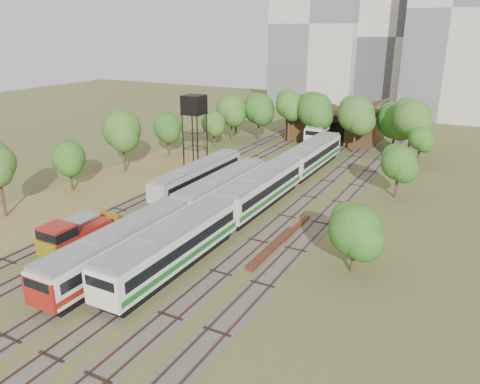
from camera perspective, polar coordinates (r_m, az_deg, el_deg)
The scene contains 18 objects.
ground at distance 41.72m, azimuth -11.88°, elevation -9.66°, with size 240.00×240.00×0.00m, color #475123.
dry_grass_patch at distance 58.68m, azimuth -20.49°, elevation -1.78°, with size 14.00×60.00×0.04m, color brown.
tracks at distance 61.38m, azimuth 2.60°, elevation 0.41°, with size 24.60×80.00×0.19m.
railcar_red_set at distance 47.97m, azimuth -7.46°, elevation -2.75°, with size 3.10×34.58×3.84m.
railcar_green_set at distance 54.74m, azimuth 2.55°, elevation 0.37°, with size 3.30×52.08×4.08m.
railcar_rear at distance 89.21m, azimuth 10.59°, elevation 7.49°, with size 3.23×16.08×4.01m.
shunter_locomotive at distance 46.24m, azimuth -19.61°, elevation -5.19°, with size 2.61×8.10×3.41m.
old_grey_coach at distance 61.17m, azimuth -5.12°, elevation 2.04°, with size 2.71×18.00×3.34m.
water_tower at distance 70.95m, azimuth -5.63°, elevation 10.35°, with size 3.07×3.07×10.62m.
rail_pile_near at distance 45.02m, azimuth 4.01°, elevation -6.76°, with size 0.66×9.94×0.33m, color #542818.
rail_pile_far at distance 49.56m, azimuth 6.84°, elevation -4.38°, with size 0.45×7.15×0.23m, color #542818.
maintenance_shed at distance 90.68m, azimuth 11.63°, elevation 8.13°, with size 16.45×11.55×7.58m.
tree_band_left at distance 68.95m, azimuth -13.48°, elevation 6.58°, with size 8.39×64.46×9.05m.
tree_band_far at distance 82.69m, azimuth 10.15°, elevation 9.49°, with size 37.31×10.93×9.81m.
tree_band_right at distance 54.69m, azimuth 17.97°, elevation 1.71°, with size 4.83×40.29×6.62m.
tower_left at distance 129.53m, azimuth 9.74°, elevation 19.55°, with size 22.00×16.00×42.00m, color #B9B3A2.
tower_centre at distance 129.36m, azimuth 19.23°, elevation 17.47°, with size 20.00×18.00×36.00m, color beige.
tower_right at distance 119.92m, azimuth 24.82°, elevation 19.63°, with size 18.00×16.00×48.00m, color #B9B3A2.
Camera 1 is at (24.34, -27.41, 19.93)m, focal length 35.00 mm.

